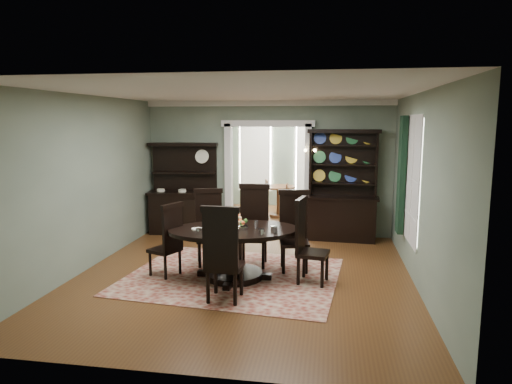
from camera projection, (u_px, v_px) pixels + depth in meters
The scene contains 19 objects.
room at pixel (243, 182), 7.36m from camera, with size 5.51×6.01×3.01m.
parlor at pixel (280, 159), 12.72m from camera, with size 3.51×3.50×3.01m.
doorway_trim at pixel (268, 163), 10.24m from camera, with size 2.08×0.25×2.57m.
right_window at pixel (407, 178), 7.79m from camera, with size 0.15×1.47×2.12m.
wall_sconce at pixel (310, 152), 9.89m from camera, with size 0.27×0.21×0.21m.
rug at pixel (233, 276), 7.58m from camera, with size 3.41×2.79×0.01m, color maroon.
dining_table at pixel (234, 244), 7.41m from camera, with size 2.38×2.38×0.83m.
centerpiece at pixel (240, 225), 7.33m from camera, with size 1.42×0.91×0.23m.
chair_far_left at pixel (209, 224), 8.21m from camera, with size 0.62×0.61×1.35m.
chair_far_mid at pixel (254, 222), 8.15m from camera, with size 0.56×0.53×1.45m.
chair_far_right at pixel (294, 228), 7.88m from camera, with size 0.58×0.56×1.38m.
chair_end_left at pixel (169, 238), 7.48m from camera, with size 0.58×0.59×1.24m.
chair_end_right at pixel (306, 239), 7.20m from camera, with size 0.56×0.58×1.36m.
chair_near at pixel (222, 252), 6.36m from camera, with size 0.55×0.51×1.42m.
sideboard at pixel (184, 202), 10.44m from camera, with size 1.62×0.71×2.07m.
welsh_dresser at pixel (342, 200), 9.84m from camera, with size 1.56×0.65×2.38m.
parlor_table at pixel (279, 197), 12.26m from camera, with size 0.89×0.89×0.83m.
parlor_chair_left at pixel (262, 197), 12.13m from camera, with size 0.46×0.45×1.01m.
parlor_chair_right at pixel (291, 200), 11.92m from camera, with size 0.39×0.39×0.94m.
Camera 1 is at (1.39, -7.12, 2.56)m, focal length 32.00 mm.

